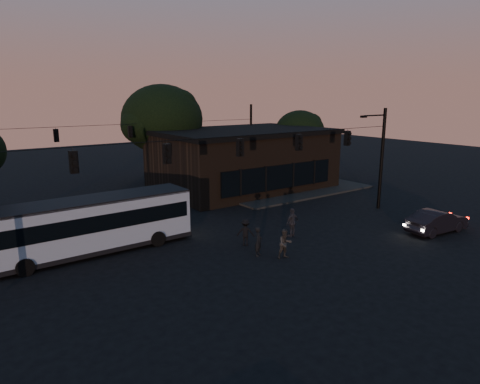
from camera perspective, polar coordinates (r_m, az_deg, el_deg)
ground at (r=22.34m, az=6.12°, el=-9.39°), size 120.00×120.00×0.00m
sidewalk_far_right at (r=40.01m, az=5.51°, el=0.72°), size 14.00×10.00×0.15m
building at (r=39.19m, az=0.37°, el=4.44°), size 15.40×10.41×5.40m
tree_behind at (r=41.43m, az=-10.34°, el=9.53°), size 7.60×7.60×9.43m
tree_right at (r=46.29m, az=7.96°, el=8.00°), size 5.20×5.20×6.86m
signal_rig_near at (r=24.13m, az=-0.00°, el=3.36°), size 26.24×0.30×7.50m
signal_rig_far at (r=38.16m, az=-14.34°, el=6.08°), size 26.24×0.30×7.50m
bus at (r=24.45m, az=-18.99°, el=-3.85°), size 10.76×2.77×3.02m
car at (r=29.43m, az=24.78°, el=-3.56°), size 4.47×1.94×1.43m
pedestrian_a at (r=22.93m, az=2.47°, el=-6.58°), size 0.70×0.65×1.60m
pedestrian_b at (r=22.70m, az=6.03°, el=-6.86°), size 0.89×0.76×1.60m
pedestrian_c at (r=26.12m, az=6.97°, el=-4.03°), size 1.09×0.56×1.78m
pedestrian_d at (r=24.45m, az=0.75°, el=-5.36°), size 1.15×1.12×1.58m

